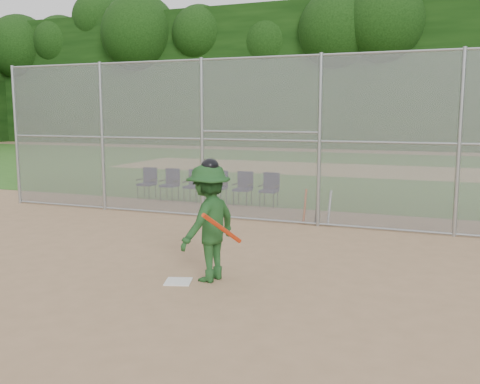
% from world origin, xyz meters
% --- Properties ---
extents(ground, '(100.00, 100.00, 0.00)m').
position_xyz_m(ground, '(0.00, 0.00, 0.00)').
color(ground, '#A6805C').
rests_on(ground, ground).
extents(grass_strip, '(100.00, 100.00, 0.00)m').
position_xyz_m(grass_strip, '(0.00, 18.00, 0.01)').
color(grass_strip, '#2B5D1C').
rests_on(grass_strip, ground).
extents(dirt_patch_far, '(24.00, 24.00, 0.00)m').
position_xyz_m(dirt_patch_far, '(0.00, 18.00, 0.01)').
color(dirt_patch_far, tan).
rests_on(dirt_patch_far, ground).
extents(backstop_fence, '(16.09, 0.09, 4.00)m').
position_xyz_m(backstop_fence, '(0.00, 5.00, 2.07)').
color(backstop_fence, gray).
rests_on(backstop_fence, ground).
extents(treeline, '(81.00, 60.00, 11.00)m').
position_xyz_m(treeline, '(0.00, 20.00, 5.50)').
color(treeline, black).
rests_on(treeline, ground).
extents(home_plate, '(0.50, 0.50, 0.02)m').
position_xyz_m(home_plate, '(-0.07, 0.00, 0.01)').
color(home_plate, silver).
rests_on(home_plate, ground).
extents(batter_at_plate, '(1.07, 1.40, 1.95)m').
position_xyz_m(batter_at_plate, '(0.33, 0.29, 0.94)').
color(batter_at_plate, '#1C461D').
rests_on(batter_at_plate, ground).
extents(spare_bats, '(0.66, 0.35, 0.83)m').
position_xyz_m(spare_bats, '(0.93, 5.19, 0.41)').
color(spare_bats, '#D84C14').
rests_on(spare_bats, ground).
extents(chair_0, '(0.54, 0.52, 0.96)m').
position_xyz_m(chair_0, '(-4.92, 7.08, 0.48)').
color(chair_0, '#10103B').
rests_on(chair_0, ground).
extents(chair_1, '(0.54, 0.52, 0.96)m').
position_xyz_m(chair_1, '(-4.11, 7.08, 0.48)').
color(chair_1, '#10103B').
rests_on(chair_1, ground).
extents(chair_2, '(0.54, 0.52, 0.96)m').
position_xyz_m(chair_2, '(-3.31, 7.08, 0.48)').
color(chair_2, '#10103B').
rests_on(chair_2, ground).
extents(chair_3, '(0.54, 0.52, 0.96)m').
position_xyz_m(chair_3, '(-2.51, 7.08, 0.48)').
color(chair_3, '#10103B').
rests_on(chair_3, ground).
extents(chair_4, '(0.54, 0.52, 0.96)m').
position_xyz_m(chair_4, '(-1.71, 7.08, 0.48)').
color(chair_4, '#10103B').
rests_on(chair_4, ground).
extents(chair_5, '(0.54, 0.52, 0.96)m').
position_xyz_m(chair_5, '(-0.91, 7.08, 0.48)').
color(chair_5, '#10103B').
rests_on(chair_5, ground).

